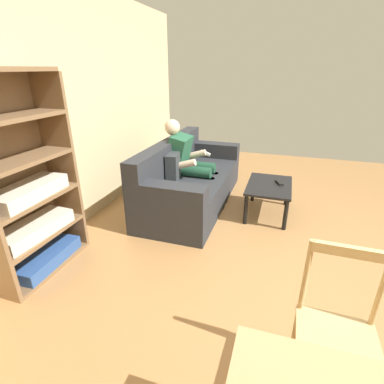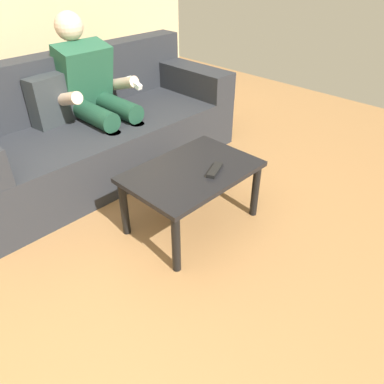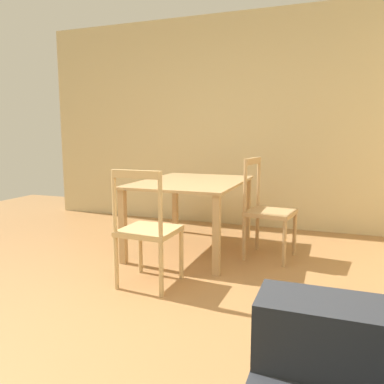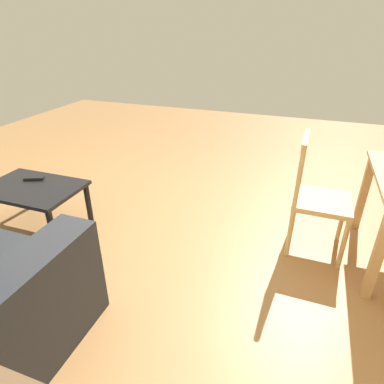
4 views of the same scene
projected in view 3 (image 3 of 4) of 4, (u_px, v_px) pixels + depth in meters
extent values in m
plane|color=#9E7042|center=(81.00, 354.00, 2.06)|extent=(8.55, 8.55, 0.00)
cube|color=#C8B586|center=(233.00, 122.00, 4.90)|extent=(0.12, 5.31, 2.67)
cube|color=tan|center=(192.00, 182.00, 3.83)|extent=(1.34, 0.99, 0.02)
cube|color=tan|center=(175.00, 204.00, 4.62)|extent=(0.06, 0.06, 0.69)
cube|color=tan|center=(123.00, 227.00, 3.46)|extent=(0.06, 0.06, 0.69)
cube|color=tan|center=(248.00, 208.00, 4.31)|extent=(0.06, 0.06, 0.69)
cube|color=tan|center=(216.00, 236.00, 3.16)|extent=(0.06, 0.06, 0.69)
cube|color=tan|center=(271.00, 213.00, 3.60)|extent=(0.48, 0.48, 0.04)
cylinder|color=tan|center=(284.00, 243.00, 3.38)|extent=(0.04, 0.04, 0.44)
cylinder|color=tan|center=(295.00, 233.00, 3.71)|extent=(0.04, 0.04, 0.44)
cylinder|color=tan|center=(244.00, 237.00, 3.56)|extent=(0.04, 0.04, 0.44)
cylinder|color=tan|center=(257.00, 229.00, 3.89)|extent=(0.04, 0.04, 0.44)
cylinder|color=tan|center=(245.00, 187.00, 3.49)|extent=(0.03, 0.03, 0.51)
cylinder|color=tan|center=(259.00, 182.00, 3.82)|extent=(0.03, 0.03, 0.51)
cube|color=tan|center=(253.00, 161.00, 3.62)|extent=(0.38, 0.09, 0.06)
cube|color=tan|center=(149.00, 231.00, 2.97)|extent=(0.43, 0.43, 0.04)
cylinder|color=tan|center=(181.00, 253.00, 3.11)|extent=(0.04, 0.04, 0.43)
cylinder|color=tan|center=(140.00, 248.00, 3.25)|extent=(0.04, 0.04, 0.43)
cylinder|color=tan|center=(161.00, 268.00, 2.76)|extent=(0.04, 0.04, 0.43)
cylinder|color=tan|center=(116.00, 262.00, 2.90)|extent=(0.04, 0.04, 0.43)
cylinder|color=tan|center=(160.00, 206.00, 2.69)|extent=(0.03, 0.03, 0.49)
cylinder|color=tan|center=(114.00, 202.00, 2.83)|extent=(0.03, 0.03, 0.49)
cube|color=tan|center=(136.00, 174.00, 2.73)|extent=(0.04, 0.38, 0.06)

